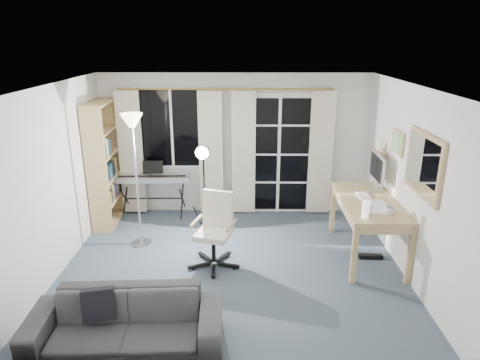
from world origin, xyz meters
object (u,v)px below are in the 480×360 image
Objects in this scene: torchiere_lamp at (133,141)px; mug at (390,210)px; bookshelf at (102,168)px; monitor at (377,168)px; keyboard_piano at (153,179)px; desk at (369,207)px; studio_light at (203,163)px; office_chair at (216,222)px; sofa at (125,315)px.

torchiere_lamp is 3.52m from mug.
monitor is (4.20, -0.65, 0.20)m from bookshelf.
keyboard_piano is 0.80× the size of desk.
torchiere_lamp is at bearing 166.36° from mug.
studio_light is 11.11× the size of mug.
torchiere_lamp is 1.61m from office_chair.
bookshelf reaches higher than monitor.
mug is at bearing 8.46° from office_chair.
studio_light is 0.79× the size of sofa.
office_chair is 1.68× the size of monitor.
studio_light is (1.69, -0.63, 0.27)m from bookshelf.
mug is at bearing 22.46° from sofa.
studio_light reaches higher than monitor.
desk is at bearing -5.51° from torchiere_lamp.
sofa is at bearing -80.69° from torchiere_lamp.
mug is (2.41, -0.97, -0.32)m from studio_light.
sofa is (-0.57, -2.39, -0.85)m from studio_light.
torchiere_lamp is 1.56× the size of keyboard_piano.
office_chair is at bearing -173.16° from desk.
torchiere_lamp reaches higher than monitor.
bookshelf is 1.05× the size of sofa.
bookshelf reaches higher than studio_light.
office_chair reaches higher than sofa.
torchiere_lamp is at bearing 175.45° from desk.
office_chair is at bearing -37.45° from bookshelf.
torchiere_lamp is 1.94× the size of office_chair.
torchiere_lamp reaches higher than sofa.
studio_light is at bearing 123.69° from office_chair.
desk is (3.25, -1.33, 0.04)m from keyboard_piano.
office_chair reaches higher than mug.
keyboard_piano is at bearing 151.41° from mug.
mug is (3.35, -1.83, 0.21)m from keyboard_piano.
monitor is (0.20, 0.45, 0.42)m from desk.
bookshelf is 1.28× the size of desk.
office_chair is (1.16, -0.53, -0.98)m from torchiere_lamp.
sofa is at bearing -72.57° from bookshelf.
mug is (2.19, -0.28, 0.31)m from office_chair.
torchiere_lamp reaches higher than office_chair.
office_chair is at bearing -68.20° from studio_light.
torchiere_lamp is (0.75, -0.79, 0.62)m from bookshelf.
desk is at bearing -23.88° from keyboard_piano.
bookshelf is at bearing 172.11° from monitor.
mug is (-0.10, -0.95, -0.25)m from monitor.
mug is 0.07× the size of sofa.
monitor is (3.45, 0.14, -0.43)m from torchiere_lamp.
monitor is 4.39× the size of mug.
bookshelf is 3.34× the size of monitor.
mug is at bearing -24.18° from bookshelf.
studio_light is at bearing 169.48° from desk.
keyboard_piano is 0.66× the size of sofa.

